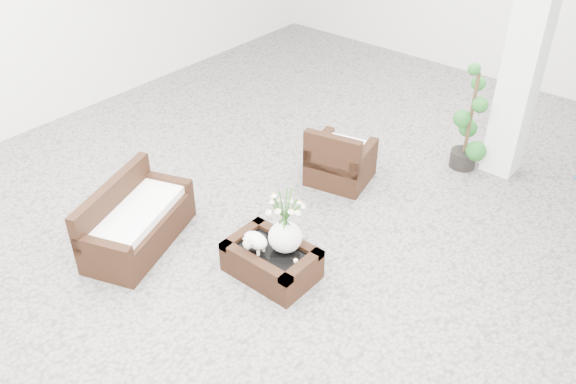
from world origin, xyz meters
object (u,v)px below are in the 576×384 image
Objects in this scene: coffee_table at (272,262)px; armchair at (341,153)px; topiary at (471,118)px; loveseat at (137,216)px.

armchair is at bearing 104.80° from coffee_table.
armchair is 0.55× the size of topiary.
armchair is (-0.50, 1.89, 0.23)m from coffee_table.
loveseat is at bearing 56.70° from armchair.
coffee_table is 3.28m from topiary.
loveseat is at bearing -117.93° from topiary.
coffee_table is 0.64× the size of topiary.
topiary is (1.05, 1.30, 0.32)m from armchair.
topiary is (1.98, 3.73, 0.34)m from loveseat.
coffee_table is 1.97m from armchair.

